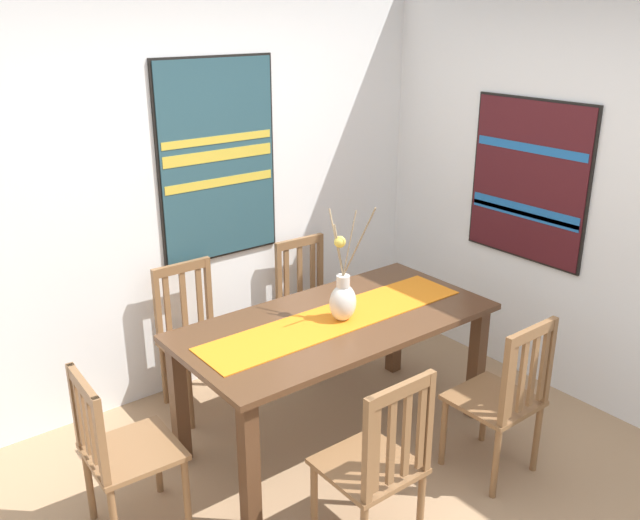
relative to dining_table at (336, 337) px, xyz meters
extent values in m
cube|color=#A37F5B|center=(-0.27, -0.69, -0.68)|extent=(6.40, 6.40, 0.03)
cube|color=white|center=(-0.27, 1.17, 0.69)|extent=(6.40, 0.12, 2.70)
cube|color=white|center=(1.59, -0.69, 0.69)|extent=(0.12, 6.40, 2.70)
cube|color=#51331E|center=(0.00, 0.00, 0.10)|extent=(1.83, 0.89, 0.03)
cube|color=#51331E|center=(-0.83, -0.37, -0.29)|extent=(0.08, 0.08, 0.74)
cube|color=#51331E|center=(0.83, -0.37, -0.29)|extent=(0.08, 0.08, 0.74)
cube|color=#51331E|center=(-0.83, 0.37, -0.29)|extent=(0.08, 0.08, 0.74)
cube|color=#51331E|center=(0.83, 0.37, -0.29)|extent=(0.08, 0.08, 0.74)
cube|color=orange|center=(0.00, 0.00, 0.12)|extent=(1.68, 0.36, 0.01)
ellipsoid|color=silver|center=(0.02, -0.04, 0.22)|extent=(0.16, 0.14, 0.22)
cylinder|color=silver|center=(0.02, -0.04, 0.35)|extent=(0.08, 0.08, 0.06)
cylinder|color=#997F5B|center=(0.05, -0.04, 0.57)|extent=(0.08, 0.03, 0.37)
cylinder|color=#997F5B|center=(0.02, 0.00, 0.53)|extent=(0.02, 0.09, 0.28)
cylinder|color=#997F5B|center=(0.04, -0.14, 0.60)|extent=(0.04, 0.22, 0.43)
cylinder|color=#997F5B|center=(0.03, 0.04, 0.56)|extent=(0.04, 0.17, 0.35)
sphere|color=#E5CC4C|center=(0.03, 0.01, 0.57)|extent=(0.07, 0.07, 0.07)
cube|color=brown|center=(-1.25, 0.01, -0.23)|extent=(0.44, 0.44, 0.03)
cylinder|color=brown|center=(-1.07, 0.18, -0.45)|extent=(0.04, 0.04, 0.42)
cylinder|color=brown|center=(-1.08, -0.18, -0.45)|extent=(0.04, 0.04, 0.42)
cylinder|color=brown|center=(-1.43, 0.20, -0.45)|extent=(0.04, 0.04, 0.42)
cube|color=brown|center=(-1.44, 0.20, 0.01)|extent=(0.04, 0.04, 0.44)
cube|color=brown|center=(-1.45, -0.16, 0.01)|extent=(0.04, 0.04, 0.44)
cube|color=brown|center=(-1.44, 0.02, 0.20)|extent=(0.05, 0.38, 0.06)
cube|color=brown|center=(-1.44, 0.15, -0.01)|extent=(0.02, 0.04, 0.35)
cube|color=brown|center=(-1.44, 0.06, -0.01)|extent=(0.02, 0.04, 0.35)
cube|color=brown|center=(-1.44, -0.03, -0.01)|extent=(0.02, 0.04, 0.35)
cube|color=brown|center=(-1.45, -0.12, -0.01)|extent=(0.02, 0.04, 0.35)
cube|color=brown|center=(0.45, 0.79, -0.23)|extent=(0.44, 0.44, 0.03)
cylinder|color=brown|center=(0.63, 0.61, -0.45)|extent=(0.04, 0.04, 0.42)
cylinder|color=brown|center=(0.27, 0.62, -0.45)|extent=(0.04, 0.04, 0.42)
cylinder|color=brown|center=(0.64, 0.96, -0.45)|extent=(0.04, 0.04, 0.42)
cylinder|color=brown|center=(0.28, 0.98, -0.45)|extent=(0.04, 0.04, 0.42)
cube|color=brown|center=(0.64, 0.97, 0.01)|extent=(0.04, 0.04, 0.46)
cube|color=brown|center=(0.28, 0.99, 0.01)|extent=(0.04, 0.04, 0.46)
cube|color=brown|center=(0.46, 0.98, 0.21)|extent=(0.38, 0.05, 0.06)
cube|color=brown|center=(0.58, 0.98, 0.00)|extent=(0.04, 0.02, 0.37)
cube|color=brown|center=(0.46, 0.98, 0.00)|extent=(0.04, 0.02, 0.37)
cube|color=brown|center=(0.35, 0.99, 0.00)|extent=(0.04, 0.02, 0.37)
cube|color=brown|center=(-0.43, -0.77, -0.23)|extent=(0.42, 0.42, 0.03)
cylinder|color=brown|center=(-0.61, -0.59, -0.45)|extent=(0.04, 0.04, 0.42)
cylinder|color=brown|center=(-0.25, -0.59, -0.45)|extent=(0.04, 0.04, 0.42)
cylinder|color=brown|center=(-0.25, -0.95, -0.45)|extent=(0.04, 0.04, 0.42)
cube|color=brown|center=(-0.61, -0.96, 0.04)|extent=(0.04, 0.04, 0.51)
cube|color=brown|center=(-0.25, -0.96, 0.04)|extent=(0.04, 0.04, 0.51)
cube|color=brown|center=(-0.43, -0.96, 0.27)|extent=(0.38, 0.03, 0.06)
cube|color=brown|center=(-0.57, -0.96, 0.03)|extent=(0.04, 0.02, 0.42)
cube|color=brown|center=(-0.48, -0.96, 0.03)|extent=(0.04, 0.02, 0.42)
cube|color=brown|center=(-0.39, -0.96, 0.03)|extent=(0.04, 0.02, 0.42)
cube|color=brown|center=(-0.30, -0.96, 0.03)|extent=(0.04, 0.02, 0.42)
cube|color=brown|center=(-0.47, 0.78, -0.23)|extent=(0.42, 0.42, 0.03)
cylinder|color=brown|center=(-0.29, 0.60, -0.45)|extent=(0.04, 0.04, 0.42)
cylinder|color=brown|center=(-0.65, 0.60, -0.45)|extent=(0.04, 0.04, 0.42)
cylinder|color=brown|center=(-0.29, 0.96, -0.45)|extent=(0.04, 0.04, 0.42)
cylinder|color=brown|center=(-0.65, 0.96, -0.45)|extent=(0.04, 0.04, 0.42)
cube|color=brown|center=(-0.29, 0.97, 0.03)|extent=(0.04, 0.04, 0.49)
cube|color=brown|center=(-0.65, 0.97, 0.03)|extent=(0.04, 0.04, 0.49)
cube|color=brown|center=(-0.47, 0.97, 0.24)|extent=(0.38, 0.03, 0.06)
cube|color=brown|center=(-0.35, 0.97, 0.01)|extent=(0.04, 0.02, 0.40)
cube|color=brown|center=(-0.47, 0.97, 0.01)|extent=(0.04, 0.02, 0.40)
cube|color=brown|center=(-0.58, 0.97, 0.01)|extent=(0.04, 0.02, 0.40)
cube|color=brown|center=(0.48, -0.77, -0.23)|extent=(0.43, 0.43, 0.03)
cylinder|color=brown|center=(0.30, -0.59, -0.45)|extent=(0.04, 0.04, 0.42)
cylinder|color=brown|center=(0.66, -0.58, -0.45)|extent=(0.04, 0.04, 0.42)
cylinder|color=brown|center=(0.31, -0.95, -0.45)|extent=(0.04, 0.04, 0.42)
cylinder|color=brown|center=(0.67, -0.94, -0.45)|extent=(0.04, 0.04, 0.42)
cube|color=brown|center=(0.31, -0.96, 0.03)|extent=(0.04, 0.04, 0.50)
cube|color=brown|center=(0.67, -0.95, 0.03)|extent=(0.04, 0.04, 0.50)
cube|color=brown|center=(0.49, -0.96, 0.25)|extent=(0.38, 0.04, 0.06)
cube|color=brown|center=(0.35, -0.96, 0.02)|extent=(0.04, 0.02, 0.41)
cube|color=brown|center=(0.44, -0.96, 0.02)|extent=(0.04, 0.02, 0.41)
cube|color=brown|center=(0.53, -0.96, 0.02)|extent=(0.04, 0.02, 0.41)
cube|color=brown|center=(0.62, -0.95, 0.02)|extent=(0.04, 0.02, 0.41)
cube|color=black|center=(-0.10, 1.11, 0.86)|extent=(0.85, 0.04, 1.30)
cube|color=#284C56|center=(-0.10, 1.08, 0.86)|extent=(0.82, 0.01, 1.27)
cube|color=gold|center=(-0.10, 1.08, 0.89)|extent=(0.79, 0.00, 0.07)
cube|color=gold|center=(-0.10, 1.08, 0.99)|extent=(0.79, 0.00, 0.05)
cube|color=gold|center=(-0.10, 1.08, 0.72)|extent=(0.79, 0.00, 0.06)
cube|color=black|center=(1.52, -0.12, 0.72)|extent=(0.04, 0.89, 1.06)
cube|color=#471419|center=(1.50, -0.12, 0.72)|extent=(0.01, 0.86, 1.03)
cube|color=#1E60A8|center=(1.50, -0.12, 0.49)|extent=(0.00, 0.83, 0.05)
cube|color=#1E60A8|center=(1.50, -0.12, 0.52)|extent=(0.00, 0.83, 0.08)
cube|color=#1E60A8|center=(1.50, -0.12, 0.93)|extent=(0.00, 0.83, 0.06)
camera|label=1|loc=(-2.23, -2.72, 1.78)|focal=38.22mm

